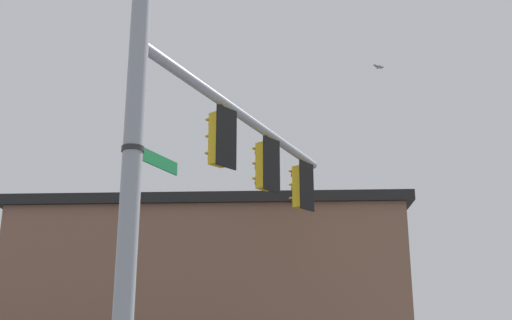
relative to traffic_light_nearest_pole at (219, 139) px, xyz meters
The scene contains 9 objects.
signal_pole 3.57m from the traffic_light_nearest_pole, 163.88° to the right, with size 0.31×0.31×7.72m, color gray.
mast_arm 1.39m from the traffic_light_nearest_pole, 14.68° to the left, with size 0.20×0.20×7.73m, color gray.
traffic_light_nearest_pole is the anchor object (origin of this frame).
traffic_light_mid_inner 2.07m from the traffic_light_nearest_pole, 15.69° to the left, with size 0.54×0.49×1.31m.
traffic_light_mid_outer 4.13m from the traffic_light_nearest_pole, 15.69° to the left, with size 0.54×0.49×1.31m.
street_name_sign 2.63m from the traffic_light_nearest_pole, 163.84° to the right, with size 1.37×0.53×0.22m.
bird_flying 5.13m from the traffic_light_nearest_pole, 15.07° to the right, with size 0.26×0.19×0.08m.
storefront_building 10.01m from the traffic_light_nearest_pole, 45.68° to the left, with size 13.63×14.17×6.53m.
tree_by_storefront 8.60m from the traffic_light_nearest_pole, 16.69° to the left, with size 3.19×3.19×6.51m.
Camera 1 is at (-5.84, -7.81, 2.06)m, focal length 45.70 mm.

